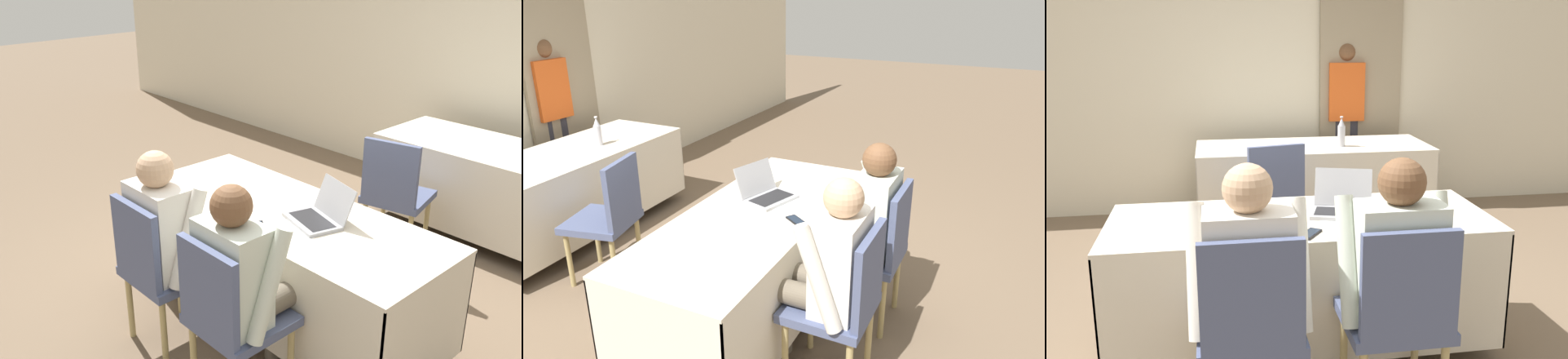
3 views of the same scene
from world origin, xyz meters
The scene contains 13 objects.
ground_plane centered at (0.00, 0.00, 0.00)m, with size 24.00×24.00×0.00m, color brown.
wall_back centered at (0.00, 2.68, 1.35)m, with size 12.00×0.06×2.70m.
conference_table_near centered at (0.00, 0.00, 0.57)m, with size 1.97×0.77×0.74m.
conference_table_far centered at (0.41, 1.97, 0.57)m, with size 1.97×0.77×0.74m.
laptop centered at (0.22, 0.03, 0.78)m, with size 0.38×0.37×0.21m.
cell_phone centered at (0.00, -0.28, 0.75)m, with size 0.14×0.16×0.01m.
paper_beside_laptop centered at (0.23, -0.14, 0.74)m, with size 0.32×0.36×0.00m.
paper_centre_table centered at (-0.78, 0.16, 0.74)m, with size 0.22×0.30×0.00m.
chair_near_left centered at (-0.31, -0.69, 0.52)m, with size 0.44×0.44×0.93m.
chair_near_right centered at (0.31, -0.69, 0.52)m, with size 0.44×0.44×0.93m.
chair_far_spare centered at (-0.04, 1.16, 0.52)m, with size 0.53×0.53×0.93m.
person_checkered_shirt centered at (-0.31, -0.59, 0.68)m, with size 0.50×0.52×1.19m.
person_white_shirt centered at (0.31, -0.59, 0.68)m, with size 0.50×0.52×1.19m.
Camera 1 is at (2.15, -2.18, 2.17)m, focal length 40.00 mm.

